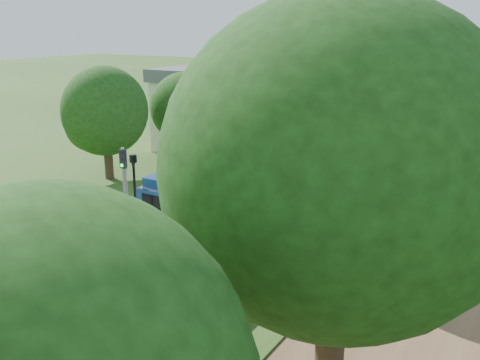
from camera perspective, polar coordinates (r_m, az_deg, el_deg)
The scene contains 12 objects.
ground at distance 23.27m, azimuth -18.79°, elevation -15.71°, with size 320.00×320.00×0.00m, color #2D4C19.
trackbed at distance 74.48m, azimuth 20.09°, elevation 6.02°, with size 9.50×170.00×0.28m.
platform at distance 37.09m, azimuth -5.29°, elevation -2.39°, with size 6.40×68.00×0.38m, color #9F9580.
yellow_stripe at distance 35.49m, azimuth -1.58°, elevation -2.86°, with size 0.55×68.00×0.01m, color gold.
station_building at distance 52.27m, azimuth -4.13°, elevation 7.48°, with size 8.60×6.60×8.00m.
signal_gantry at distance 68.89m, azimuth 20.01°, elevation 9.28°, with size 8.40×0.38×6.20m.
trees_behind_platform at distance 43.17m, azimuth -8.20°, elevation 6.11°, with size 7.82×53.32×7.21m.
train at distance 80.50m, azimuth 19.73°, elevation 8.34°, with size 3.02×121.18×4.44m.
lamppost_mid at distance 26.42m, azimuth -19.65°, elevation -6.16°, with size 0.44×0.44×4.40m.
lamppost_far at distance 30.64m, azimuth -11.09°, elevation -2.13°, with size 0.47×0.47×4.74m.
signal_platform at distance 28.20m, azimuth -12.17°, elevation -0.92°, with size 0.33×0.26×5.64m.
signal_farside at distance 33.92m, azimuth 13.72°, elevation 1.81°, with size 0.33×0.26×6.04m.
Camera 1 is at (15.78, -12.22, 11.97)m, focal length 40.00 mm.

